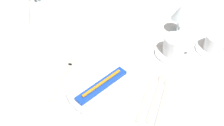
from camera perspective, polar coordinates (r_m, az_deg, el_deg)
dining_table at (r=1.19m, az=1.56°, el=-0.82°), size 1.80×1.11×0.74m
dinner_plate at (r=0.99m, az=-2.07°, el=-5.06°), size 0.25×0.25×0.02m
toothbrush_package at (r=0.97m, az=-2.10°, el=-4.41°), size 0.13×0.20×0.02m
fork_outer at (r=1.05m, az=-9.75°, el=-2.67°), size 0.02×0.22×0.00m
dinner_knife at (r=0.97m, az=6.78°, el=-7.05°), size 0.02×0.21×0.00m
spoon_soup at (r=1.00m, az=9.16°, el=-5.63°), size 0.03×0.22×0.01m
spoon_dessert at (r=0.99m, az=10.52°, el=-6.38°), size 0.03×0.22×0.01m
saucer_left at (r=1.21m, az=19.58°, el=2.61°), size 0.14×0.14×0.01m
coffee_cup_left at (r=1.19m, az=20.07°, el=3.91°), size 0.10×0.08×0.06m
saucer_far at (r=1.15m, az=12.14°, el=1.94°), size 0.14×0.14×0.01m
coffee_cup_far at (r=1.12m, az=12.53°, el=3.48°), size 0.11×0.09×0.07m
wine_glass_left at (r=1.21m, az=13.56°, el=9.62°), size 0.07×0.07×0.13m
napkin_folded at (r=1.29m, az=-15.45°, el=10.44°), size 0.08×0.08×0.15m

